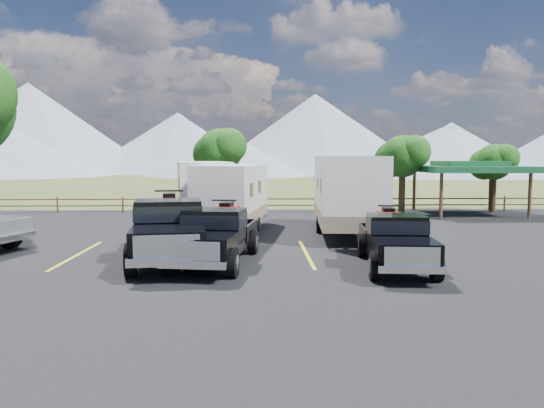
{
  "coord_description": "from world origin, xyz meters",
  "views": [
    {
      "loc": [
        0.2,
        -14.43,
        3.42
      ],
      "look_at": [
        0.86,
        6.32,
        1.6
      ],
      "focal_mm": 35.0,
      "sensor_mm": 36.0,
      "label": 1
    }
  ],
  "objects_px": {
    "pavilion": "(468,168)",
    "trailer_left": "(202,192)",
    "rig_center": "(217,234)",
    "trailer_right": "(347,194)",
    "rig_right": "(395,239)",
    "rig_left": "(169,228)",
    "trailer_center": "(233,197)"
  },
  "relations": [
    {
      "from": "pavilion",
      "to": "trailer_left",
      "type": "relative_size",
      "value": 0.67
    },
    {
      "from": "pavilion",
      "to": "rig_center",
      "type": "bearing_deg",
      "value": -133.93
    },
    {
      "from": "trailer_right",
      "to": "rig_center",
      "type": "bearing_deg",
      "value": -125.72
    },
    {
      "from": "trailer_left",
      "to": "trailer_right",
      "type": "height_order",
      "value": "trailer_right"
    },
    {
      "from": "rig_center",
      "to": "rig_right",
      "type": "relative_size",
      "value": 1.08
    },
    {
      "from": "pavilion",
      "to": "rig_right",
      "type": "bearing_deg",
      "value": -118.91
    },
    {
      "from": "rig_right",
      "to": "trailer_right",
      "type": "xyz_separation_m",
      "value": [
        -0.26,
        7.12,
        0.91
      ]
    },
    {
      "from": "pavilion",
      "to": "rig_center",
      "type": "distance_m",
      "value": 20.31
    },
    {
      "from": "rig_center",
      "to": "rig_right",
      "type": "xyz_separation_m",
      "value": [
        5.55,
        -0.79,
        -0.06
      ]
    },
    {
      "from": "rig_left",
      "to": "rig_right",
      "type": "bearing_deg",
      "value": -18.27
    },
    {
      "from": "pavilion",
      "to": "rig_left",
      "type": "xyz_separation_m",
      "value": [
        -15.63,
        -14.1,
        -1.66
      ]
    },
    {
      "from": "trailer_left",
      "to": "trailer_right",
      "type": "distance_m",
      "value": 7.53
    },
    {
      "from": "rig_left",
      "to": "rig_right",
      "type": "xyz_separation_m",
      "value": [
        7.15,
        -1.27,
        -0.2
      ]
    },
    {
      "from": "trailer_left",
      "to": "pavilion",
      "type": "bearing_deg",
      "value": 8.11
    },
    {
      "from": "trailer_left",
      "to": "trailer_right",
      "type": "xyz_separation_m",
      "value": [
        6.71,
        -3.42,
        0.13
      ]
    },
    {
      "from": "rig_center",
      "to": "rig_right",
      "type": "bearing_deg",
      "value": 0.52
    },
    {
      "from": "rig_right",
      "to": "trailer_left",
      "type": "distance_m",
      "value": 12.66
    },
    {
      "from": "trailer_center",
      "to": "pavilion",
      "type": "bearing_deg",
      "value": 36.45
    },
    {
      "from": "rig_right",
      "to": "trailer_center",
      "type": "distance_m",
      "value": 9.65
    },
    {
      "from": "pavilion",
      "to": "rig_center",
      "type": "height_order",
      "value": "pavilion"
    },
    {
      "from": "rig_left",
      "to": "trailer_left",
      "type": "bearing_deg",
      "value": 80.64
    },
    {
      "from": "rig_right",
      "to": "trailer_right",
      "type": "distance_m",
      "value": 7.19
    },
    {
      "from": "pavilion",
      "to": "rig_center",
      "type": "xyz_separation_m",
      "value": [
        -14.04,
        -14.57,
        -1.8
      ]
    },
    {
      "from": "trailer_center",
      "to": "rig_center",
      "type": "bearing_deg",
      "value": -83.33
    },
    {
      "from": "pavilion",
      "to": "trailer_center",
      "type": "xyz_separation_m",
      "value": [
        -13.81,
        -7.35,
        -1.15
      ]
    },
    {
      "from": "rig_left",
      "to": "rig_right",
      "type": "relative_size",
      "value": 1.24
    },
    {
      "from": "pavilion",
      "to": "rig_right",
      "type": "relative_size",
      "value": 1.1
    },
    {
      "from": "trailer_right",
      "to": "trailer_left",
      "type": "bearing_deg",
      "value": 157.11
    },
    {
      "from": "pavilion",
      "to": "rig_right",
      "type": "xyz_separation_m",
      "value": [
        -8.48,
        -15.36,
        -1.86
      ]
    },
    {
      "from": "pavilion",
      "to": "trailer_left",
      "type": "distance_m",
      "value": 16.22
    },
    {
      "from": "trailer_left",
      "to": "rig_center",
      "type": "bearing_deg",
      "value": -90.96
    },
    {
      "from": "rig_center",
      "to": "trailer_left",
      "type": "xyz_separation_m",
      "value": [
        -1.41,
        9.76,
        0.72
      ]
    }
  ]
}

